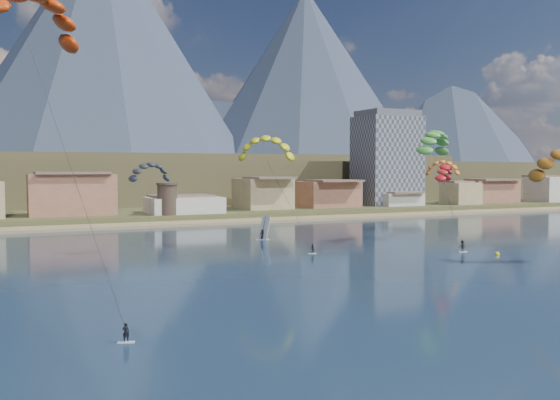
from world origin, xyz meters
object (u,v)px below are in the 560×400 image
at_px(watchtower, 167,199).
at_px(kitesurfer_red, 27,9).
at_px(windsurfer, 263,232).
at_px(buoy, 497,254).
at_px(kitesurfer_yellow, 266,145).
at_px(kitesurfer_green, 434,140).
at_px(apartment_tower, 387,158).

distance_m(watchtower, kitesurfer_red, 108.11).
height_order(windsurfer, buoy, windsurfer).
bearing_deg(kitesurfer_yellow, buoy, -39.17).
bearing_deg(kitesurfer_green, apartment_tower, 60.82).
bearing_deg(kitesurfer_red, kitesurfer_yellow, 44.39).
xyz_separation_m(windsurfer, buoy, (26.90, -36.21, -1.43)).
xyz_separation_m(kitesurfer_yellow, buoy, (31.00, -25.26, -18.60)).
height_order(kitesurfer_red, kitesurfer_yellow, kitesurfer_red).
bearing_deg(kitesurfer_red, buoy, 12.05).
height_order(kitesurfer_red, windsurfer, kitesurfer_red).
xyz_separation_m(watchtower, buoy, (34.51, -83.11, -6.24)).
xyz_separation_m(kitesurfer_yellow, windsurfer, (4.10, 10.95, -17.17)).
height_order(apartment_tower, kitesurfer_yellow, apartment_tower).
relative_size(watchtower, kitesurfer_green, 0.35).
distance_m(apartment_tower, kitesurfer_yellow, 104.95).
xyz_separation_m(watchtower, kitesurfer_green, (36.40, -64.09, 13.63)).
height_order(apartment_tower, windsurfer, apartment_tower).
xyz_separation_m(apartment_tower, buoy, (-45.49, -97.11, -17.69)).
relative_size(kitesurfer_red, kitesurfer_yellow, 1.44).
relative_size(kitesurfer_yellow, buoy, 29.02).
distance_m(kitesurfer_red, kitesurfer_green, 82.62).
xyz_separation_m(apartment_tower, windsurfer, (-72.40, -60.90, -16.26)).
bearing_deg(kitesurfer_green, windsurfer, 149.16).
xyz_separation_m(apartment_tower, kitesurfer_red, (-118.12, -112.61, 11.15)).
distance_m(kitesurfer_red, kitesurfer_yellow, 59.15).
height_order(kitesurfer_yellow, buoy, kitesurfer_yellow).
height_order(watchtower, kitesurfer_red, kitesurfer_red).
height_order(kitesurfer_yellow, windsurfer, kitesurfer_yellow).
bearing_deg(watchtower, buoy, -67.45).
relative_size(kitesurfer_red, kitesurfer_green, 1.31).
bearing_deg(apartment_tower, kitesurfer_yellow, -136.79).
bearing_deg(windsurfer, watchtower, 99.21).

